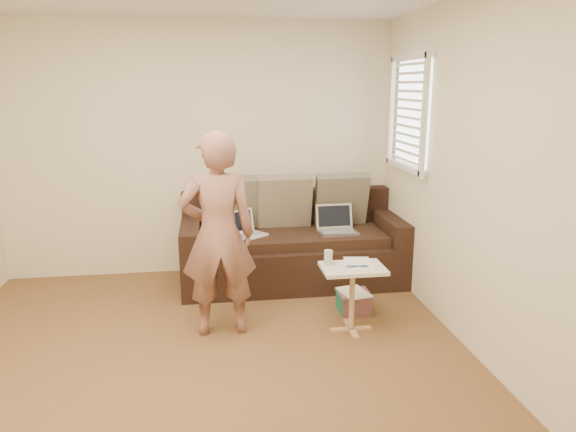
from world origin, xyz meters
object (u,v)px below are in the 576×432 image
(side_table, at_px, (352,299))
(striped_box, at_px, (354,301))
(drinking_glass, at_px, (328,258))
(laptop_white, at_px, (248,236))
(sofa, at_px, (292,241))
(laptop_silver, at_px, (338,233))
(person, at_px, (218,235))

(side_table, bearing_deg, striped_box, 71.61)
(side_table, distance_m, striped_box, 0.43)
(striped_box, bearing_deg, drinking_glass, -136.30)
(laptop_white, xyz_separation_m, drinking_glass, (0.57, -1.01, 0.09))
(laptop_white, xyz_separation_m, striped_box, (0.88, -0.72, -0.43))
(laptop_white, height_order, side_table, laptop_white)
(sofa, relative_size, striped_box, 7.76)
(laptop_silver, distance_m, drinking_glass, 1.06)
(sofa, height_order, side_table, sofa)
(striped_box, bearing_deg, laptop_white, 140.69)
(person, relative_size, striped_box, 5.77)
(drinking_glass, distance_m, striped_box, 0.67)
(sofa, height_order, striped_box, sofa)
(laptop_white, distance_m, side_table, 1.35)
(side_table, bearing_deg, person, 172.42)
(side_table, relative_size, striped_box, 1.94)
(side_table, height_order, drinking_glass, drinking_glass)
(sofa, bearing_deg, drinking_glass, -84.06)
(sofa, distance_m, person, 1.35)
(laptop_silver, relative_size, person, 0.23)
(person, height_order, side_table, person)
(side_table, bearing_deg, laptop_white, 124.86)
(laptop_white, height_order, striped_box, laptop_white)
(sofa, distance_m, laptop_white, 0.48)
(laptop_silver, bearing_deg, sofa, 164.17)
(sofa, xyz_separation_m, laptop_white, (-0.46, -0.10, 0.10))
(person, height_order, drinking_glass, person)
(sofa, distance_m, striped_box, 0.98)
(laptop_silver, distance_m, striped_box, 0.83)
(drinking_glass, xyz_separation_m, striped_box, (0.31, 0.29, -0.52))
(laptop_white, bearing_deg, side_table, -92.01)
(drinking_glass, bearing_deg, side_table, -21.62)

